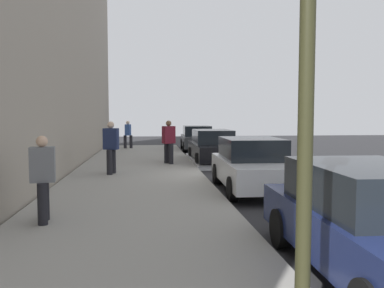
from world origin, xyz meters
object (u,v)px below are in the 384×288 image
at_px(parked_car_charcoal, 197,138).
at_px(rolling_suitcase, 171,156).
at_px(pedestrian_burgundy_coat, 169,141).
at_px(parked_car_black, 213,147).
at_px(parked_car_white, 253,165).
at_px(pedestrian_grey_coat, 43,176).
at_px(parked_car_navy, 375,223).
at_px(pedestrian_blue_coat, 128,134).
at_px(pedestrian_navy_coat, 111,146).
at_px(traffic_light_pole, 308,19).

height_order(parked_car_charcoal, rolling_suitcase, parked_car_charcoal).
relative_size(parked_car_charcoal, pedestrian_burgundy_coat, 2.65).
distance_m(parked_car_black, rolling_suitcase, 2.06).
height_order(parked_car_white, rolling_suitcase, parked_car_white).
xyz_separation_m(parked_car_white, pedestrian_grey_coat, (3.42, -4.94, 0.27)).
xyz_separation_m(parked_car_navy, rolling_suitcase, (-12.22, -2.01, -0.34)).
height_order(parked_car_white, pedestrian_grey_coat, pedestrian_grey_coat).
xyz_separation_m(parked_car_white, pedestrian_blue_coat, (-13.69, -4.19, 0.28)).
relative_size(parked_car_charcoal, parked_car_navy, 1.03).
bearing_deg(rolling_suitcase, pedestrian_navy_coat, -35.31).
xyz_separation_m(pedestrian_navy_coat, rolling_suitcase, (-3.13, 2.22, -0.70)).
bearing_deg(pedestrian_burgundy_coat, parked_car_navy, 10.12).
height_order(parked_car_charcoal, parked_car_black, same).
height_order(pedestrian_blue_coat, pedestrian_burgundy_coat, pedestrian_burgundy_coat).
bearing_deg(traffic_light_pole, pedestrian_burgundy_coat, -178.56).
xyz_separation_m(pedestrian_burgundy_coat, traffic_light_pole, (13.79, 0.35, 1.79)).
relative_size(parked_car_charcoal, traffic_light_pole, 1.18).
relative_size(parked_car_navy, pedestrian_navy_coat, 2.55).
distance_m(parked_car_black, pedestrian_grey_coat, 11.12).
bearing_deg(parked_car_black, pedestrian_blue_coat, -149.99).
xyz_separation_m(parked_car_black, rolling_suitcase, (0.62, -1.93, -0.34)).
relative_size(pedestrian_burgundy_coat, rolling_suitcase, 2.03).
distance_m(parked_car_navy, pedestrian_grey_coat, 5.70).
bearing_deg(pedestrian_grey_coat, parked_car_black, 154.08).
xyz_separation_m(pedestrian_blue_coat, pedestrian_burgundy_coat, (8.12, 2.08, 0.07)).
relative_size(parked_car_charcoal, rolling_suitcase, 5.39).
relative_size(parked_car_black, pedestrian_navy_coat, 2.65).
bearing_deg(rolling_suitcase, parked_car_charcoal, 164.48).
bearing_deg(rolling_suitcase, traffic_light_pole, 1.00).
bearing_deg(pedestrian_navy_coat, pedestrian_blue_coat, 179.76).
relative_size(parked_car_white, parked_car_navy, 0.92).
bearing_deg(parked_car_white, rolling_suitcase, -161.31).
height_order(pedestrian_blue_coat, traffic_light_pole, traffic_light_pole).
bearing_deg(parked_car_navy, rolling_suitcase, -170.65).
height_order(pedestrian_navy_coat, pedestrian_burgundy_coat, pedestrian_navy_coat).
relative_size(parked_car_charcoal, pedestrian_grey_coat, 2.90).
height_order(parked_car_charcoal, traffic_light_pole, traffic_light_pole).
bearing_deg(parked_car_black, rolling_suitcase, -72.34).
bearing_deg(parked_car_navy, pedestrian_blue_coat, -168.15).
height_order(pedestrian_burgundy_coat, rolling_suitcase, pedestrian_burgundy_coat).
relative_size(pedestrian_grey_coat, rolling_suitcase, 1.86).
distance_m(parked_car_charcoal, pedestrian_grey_coat, 17.44).
distance_m(pedestrian_blue_coat, pedestrian_burgundy_coat, 8.38).
height_order(parked_car_black, pedestrian_navy_coat, pedestrian_navy_coat).
bearing_deg(pedestrian_grey_coat, traffic_light_pole, 33.48).
relative_size(pedestrian_blue_coat, pedestrian_burgundy_coat, 0.93).
height_order(parked_car_charcoal, pedestrian_burgundy_coat, pedestrian_burgundy_coat).
bearing_deg(parked_car_white, parked_car_black, -179.27).
relative_size(parked_car_white, pedestrian_navy_coat, 2.34).
height_order(parked_car_charcoal, pedestrian_navy_coat, pedestrian_navy_coat).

